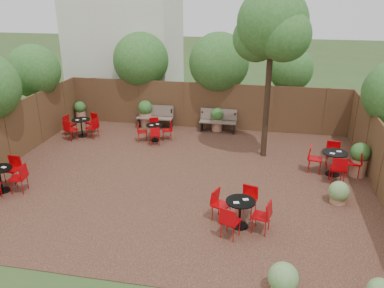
# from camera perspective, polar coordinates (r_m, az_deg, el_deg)

# --- Properties ---
(ground) EXTENTS (80.00, 80.00, 0.00)m
(ground) POSITION_cam_1_polar(r_m,az_deg,el_deg) (12.76, -1.87, -4.89)
(ground) COLOR #354F23
(ground) RESTS_ON ground
(courtyard_paving) EXTENTS (12.00, 10.00, 0.02)m
(courtyard_paving) POSITION_cam_1_polar(r_m,az_deg,el_deg) (12.76, -1.87, -4.85)
(courtyard_paving) COLOR #321B14
(courtyard_paving) RESTS_ON ground
(fence_back) EXTENTS (12.00, 0.08, 2.00)m
(fence_back) POSITION_cam_1_polar(r_m,az_deg,el_deg) (17.00, 1.84, 5.54)
(fence_back) COLOR #4D2C1C
(fence_back) RESTS_ON ground
(fence_left) EXTENTS (0.08, 10.00, 2.00)m
(fence_left) POSITION_cam_1_polar(r_m,az_deg,el_deg) (14.82, -25.18, 1.02)
(fence_left) COLOR #4D2C1C
(fence_left) RESTS_ON ground
(fence_right) EXTENTS (0.08, 10.00, 2.00)m
(fence_right) POSITION_cam_1_polar(r_m,az_deg,el_deg) (12.54, 25.90, -2.64)
(fence_right) COLOR #4D2C1C
(fence_right) RESTS_ON ground
(neighbour_building) EXTENTS (5.00, 4.00, 8.00)m
(neighbour_building) POSITION_cam_1_polar(r_m,az_deg,el_deg) (20.48, -9.68, 16.54)
(neighbour_building) COLOR beige
(neighbour_building) RESTS_ON ground
(overhang_foliage) EXTENTS (15.68, 10.77, 2.68)m
(overhang_foliage) POSITION_cam_1_polar(r_m,az_deg,el_deg) (14.81, -9.67, 9.69)
(overhang_foliage) COLOR #295A1D
(overhang_foliage) RESTS_ON ground
(courtyard_tree) EXTENTS (2.56, 2.46, 5.81)m
(courtyard_tree) POSITION_cam_1_polar(r_m,az_deg,el_deg) (13.52, 11.49, 16.00)
(courtyard_tree) COLOR black
(courtyard_tree) RESTS_ON courtyard_paving
(park_bench_left) EXTENTS (1.57, 0.53, 0.96)m
(park_bench_left) POSITION_cam_1_polar(r_m,az_deg,el_deg) (17.24, -5.34, 4.01)
(park_bench_left) COLOR brown
(park_bench_left) RESTS_ON courtyard_paving
(park_bench_right) EXTENTS (1.54, 0.50, 0.95)m
(park_bench_right) POSITION_cam_1_polar(r_m,az_deg,el_deg) (16.70, 3.80, 3.45)
(park_bench_right) COLOR brown
(park_bench_right) RESTS_ON courtyard_paving
(bistro_tables) EXTENTS (11.46, 6.99, 0.90)m
(bistro_tables) POSITION_cam_1_polar(r_m,az_deg,el_deg) (13.04, -4.11, -2.16)
(bistro_tables) COLOR black
(bistro_tables) RESTS_ON courtyard_paving
(planters) EXTENTS (11.87, 4.08, 1.16)m
(planters) POSITION_cam_1_polar(r_m,az_deg,el_deg) (15.89, 0.80, 2.90)
(planters) COLOR #A87154
(planters) RESTS_ON courtyard_paving
(low_shrubs) EXTENTS (2.38, 4.55, 0.66)m
(low_shrubs) POSITION_cam_1_polar(r_m,az_deg,el_deg) (9.67, 19.15, -13.45)
(low_shrubs) COLOR #A87154
(low_shrubs) RESTS_ON courtyard_paving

